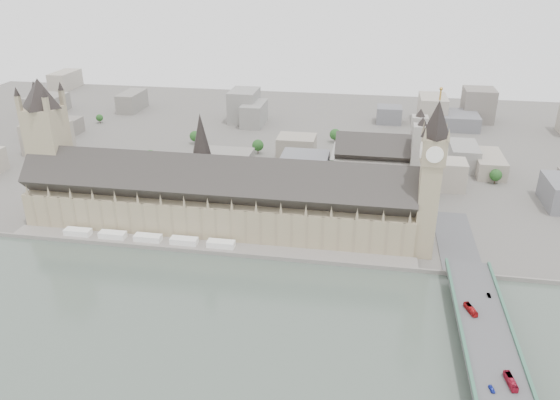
% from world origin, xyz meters
% --- Properties ---
extents(ground, '(900.00, 900.00, 0.00)m').
position_xyz_m(ground, '(0.00, 0.00, 0.00)').
color(ground, '#595651').
rests_on(ground, ground).
extents(embankment_wall, '(600.00, 1.50, 3.00)m').
position_xyz_m(embankment_wall, '(0.00, -15.00, 1.50)').
color(embankment_wall, slate).
rests_on(embankment_wall, ground).
extents(river_terrace, '(270.00, 15.00, 2.00)m').
position_xyz_m(river_terrace, '(0.00, -7.50, 1.00)').
color(river_terrace, slate).
rests_on(river_terrace, ground).
extents(terrace_tents, '(118.00, 7.00, 4.00)m').
position_xyz_m(terrace_tents, '(-40.00, -7.00, 4.00)').
color(terrace_tents, white).
rests_on(terrace_tents, river_terrace).
extents(palace_of_westminster, '(265.00, 40.73, 55.44)m').
position_xyz_m(palace_of_westminster, '(0.00, 19.70, 22.71)').
color(palace_of_westminster, '#9B8569').
rests_on(palace_of_westminster, ground).
extents(elizabeth_tower, '(17.00, 17.00, 107.50)m').
position_xyz_m(elizabeth_tower, '(138.00, 8.00, 58.09)').
color(elizabeth_tower, '#9B8569').
rests_on(elizabeth_tower, ground).
extents(victoria_tower, '(30.00, 30.00, 100.00)m').
position_xyz_m(victoria_tower, '(-122.00, 26.00, 55.20)').
color(victoria_tower, '#9B8569').
rests_on(victoria_tower, ground).
extents(central_tower, '(13.00, 13.00, 48.00)m').
position_xyz_m(central_tower, '(-10.00, 26.00, 57.92)').
color(central_tower, gray).
rests_on(central_tower, ground).
extents(westminster_bridge, '(25.00, 325.00, 10.25)m').
position_xyz_m(westminster_bridge, '(162.00, -87.50, 5.12)').
color(westminster_bridge, '#474749').
rests_on(westminster_bridge, ground).
extents(westminster_abbey, '(68.00, 36.00, 64.00)m').
position_xyz_m(westminster_abbey, '(110.92, 95.00, 25.08)').
color(westminster_abbey, '#9B948B').
rests_on(westminster_abbey, ground).
extents(city_skyline_inland, '(720.00, 360.00, 38.00)m').
position_xyz_m(city_skyline_inland, '(0.00, 245.00, 19.00)').
color(city_skyline_inland, gray).
rests_on(city_skyline_inland, ground).
extents(park_trees, '(110.00, 30.00, 15.00)m').
position_xyz_m(park_trees, '(-10.00, 60.00, 7.50)').
color(park_trees, '#1A4719').
rests_on(park_trees, ground).
extents(red_bus_north, '(6.10, 11.18, 3.05)m').
position_xyz_m(red_bus_north, '(156.48, -65.91, 11.78)').
color(red_bus_north, '#B01417').
rests_on(red_bus_north, westminster_bridge).
extents(red_bus_south, '(4.24, 11.59, 3.15)m').
position_xyz_m(red_bus_south, '(165.56, -116.06, 11.83)').
color(red_bus_south, '#A4142B').
rests_on(red_bus_south, westminster_bridge).
extents(car_blue, '(2.60, 4.63, 1.49)m').
position_xyz_m(car_blue, '(157.31, -121.12, 10.99)').
color(car_blue, '#18269C').
rests_on(car_blue, westminster_bridge).
extents(car_silver, '(1.77, 4.00, 1.28)m').
position_xyz_m(car_silver, '(168.16, -49.83, 10.89)').
color(car_silver, gray).
rests_on(car_silver, westminster_bridge).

